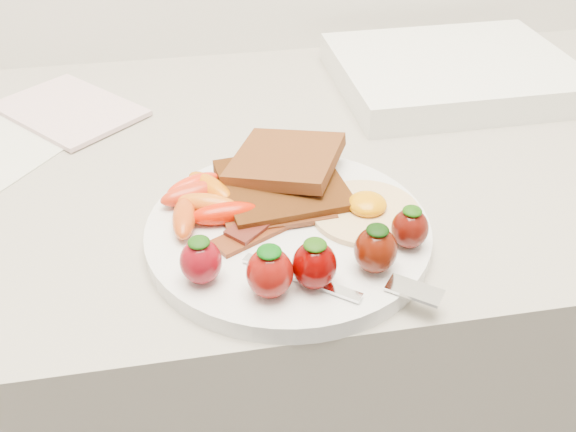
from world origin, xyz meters
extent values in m
cube|color=gray|center=(0.00, 1.70, 0.45)|extent=(2.00, 0.60, 0.90)
cylinder|color=white|center=(0.00, 1.53, 0.91)|extent=(0.27, 0.27, 0.02)
cube|color=black|center=(0.01, 1.59, 0.93)|extent=(0.13, 0.13, 0.01)
cube|color=#471C0D|center=(0.02, 1.61, 0.94)|extent=(0.14, 0.14, 0.02)
cylinder|color=beige|center=(0.08, 1.53, 0.92)|extent=(0.11, 0.11, 0.01)
ellipsoid|color=orange|center=(0.08, 1.54, 0.93)|extent=(0.04, 0.04, 0.02)
cube|color=#501103|center=(-0.02, 1.53, 0.92)|extent=(0.11, 0.07, 0.00)
cube|color=black|center=(0.00, 1.54, 0.92)|extent=(0.11, 0.03, 0.00)
cube|color=black|center=(-0.01, 1.55, 0.92)|extent=(0.10, 0.09, 0.00)
ellipsoid|color=red|center=(-0.08, 1.59, 0.93)|extent=(0.07, 0.04, 0.02)
ellipsoid|color=#D46114|center=(-0.07, 1.57, 0.93)|extent=(0.07, 0.04, 0.02)
ellipsoid|color=#BA410F|center=(-0.09, 1.55, 0.93)|extent=(0.03, 0.06, 0.02)
ellipsoid|color=#D05F05|center=(-0.06, 1.59, 0.93)|extent=(0.05, 0.07, 0.02)
ellipsoid|color=red|center=(-0.08, 1.60, 0.93)|extent=(0.06, 0.05, 0.02)
ellipsoid|color=red|center=(-0.05, 1.55, 0.93)|extent=(0.07, 0.03, 0.02)
ellipsoid|color=maroon|center=(-0.08, 1.47, 0.94)|extent=(0.04, 0.04, 0.04)
ellipsoid|color=#143F09|center=(-0.08, 1.47, 0.96)|extent=(0.02, 0.02, 0.01)
ellipsoid|color=maroon|center=(-0.03, 1.44, 0.94)|extent=(0.04, 0.04, 0.04)
ellipsoid|color=#054707|center=(-0.03, 1.44, 0.96)|extent=(0.02, 0.02, 0.01)
ellipsoid|color=#530000|center=(0.01, 1.45, 0.94)|extent=(0.04, 0.04, 0.04)
ellipsoid|color=#194308|center=(0.01, 1.45, 0.96)|extent=(0.02, 0.02, 0.01)
ellipsoid|color=#480E03|center=(0.07, 1.46, 0.94)|extent=(0.04, 0.04, 0.04)
ellipsoid|color=black|center=(0.07, 1.46, 0.96)|extent=(0.02, 0.02, 0.01)
ellipsoid|color=#480B05|center=(0.11, 1.48, 0.94)|extent=(0.03, 0.03, 0.04)
ellipsoid|color=#144306|center=(0.11, 1.48, 0.96)|extent=(0.02, 0.02, 0.01)
cube|color=white|center=(0.00, 1.45, 0.92)|extent=(0.09, 0.08, 0.00)
cube|color=silver|center=(0.09, 1.42, 0.92)|extent=(0.05, 0.05, 0.00)
cube|color=silver|center=(-0.30, 1.78, 0.90)|extent=(0.25, 0.26, 0.00)
cube|color=beige|center=(-0.23, 1.84, 0.91)|extent=(0.21, 0.22, 0.01)
cube|color=white|center=(0.29, 1.83, 0.92)|extent=(0.32, 0.26, 0.04)
camera|label=1|loc=(-0.08, 1.06, 1.28)|focal=40.00mm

